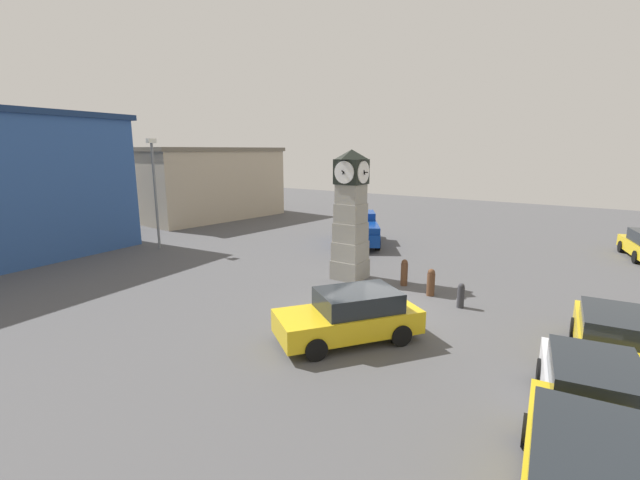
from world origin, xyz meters
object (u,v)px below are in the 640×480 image
object	(u,v)px
bollard_mid_row	(431,282)
street_lamp_near_road	(155,186)
car_near_tower	(591,391)
clock_tower	(351,219)
bollard_far_row	(404,272)
car_navy_sedan	(587,477)
car_by_building	(614,337)
bollard_near_tower	(461,295)
pickup_truck	(359,229)
car_far_lot	(351,315)

from	to	relation	value
bollard_mid_row	street_lamp_near_road	bearing A→B (deg)	94.23
car_near_tower	street_lamp_near_road	xyz separation A→B (m)	(4.71, 21.35, 2.83)
clock_tower	bollard_far_row	xyz separation A→B (m)	(0.40, -2.41, -2.11)
bollard_far_row	car_navy_sedan	distance (m)	11.71
clock_tower	car_by_building	bearing A→B (deg)	-105.49
bollard_near_tower	car_by_building	xyz separation A→B (m)	(-1.87, -4.58, 0.31)
clock_tower	bollard_mid_row	distance (m)	4.35
bollard_near_tower	pickup_truck	bearing A→B (deg)	49.23
bollard_mid_row	pickup_truck	distance (m)	9.55
bollard_near_tower	car_navy_sedan	bearing A→B (deg)	-151.76
car_by_building	street_lamp_near_road	bearing A→B (deg)	86.46
bollard_near_tower	pickup_truck	distance (m)	10.98
car_near_tower	pickup_truck	bearing A→B (deg)	45.34
bollard_mid_row	car_far_lot	xyz separation A→B (m)	(-5.23, 0.52, 0.23)
bollard_near_tower	pickup_truck	size ratio (longest dim) A/B	0.17
bollard_far_row	car_by_building	distance (m)	7.95
car_far_lot	street_lamp_near_road	world-z (taller)	street_lamp_near_road
car_navy_sedan	car_near_tower	bearing A→B (deg)	1.97
car_navy_sedan	car_near_tower	world-z (taller)	car_navy_sedan
bollard_far_row	street_lamp_near_road	bearing A→B (deg)	96.99
bollard_mid_row	bollard_far_row	world-z (taller)	bollard_far_row
car_navy_sedan	car_near_tower	distance (m)	2.85
car_near_tower	car_far_lot	distance (m)	6.16
bollard_mid_row	street_lamp_near_road	world-z (taller)	street_lamp_near_road
bollard_far_row	bollard_near_tower	bearing A→B (deg)	-114.10
bollard_near_tower	street_lamp_near_road	bearing A→B (deg)	91.79
pickup_truck	bollard_mid_row	bearing A→B (deg)	-133.24
bollard_near_tower	car_navy_sedan	world-z (taller)	car_navy_sedan
bollard_mid_row	bollard_far_row	distance (m)	1.50
bollard_near_tower	bollard_far_row	distance (m)	3.01
car_far_lot	pickup_truck	xyz separation A→B (m)	(11.76, 6.43, 0.15)
bollard_far_row	pickup_truck	xyz separation A→B (m)	(5.94, 5.57, 0.36)
clock_tower	bollard_near_tower	distance (m)	5.67
bollard_mid_row	car_by_building	bearing A→B (deg)	-112.87
bollard_mid_row	car_navy_sedan	xyz separation A→B (m)	(-8.72, -5.71, 0.24)
bollard_near_tower	car_by_building	size ratio (longest dim) A/B	0.22
bollard_far_row	car_navy_sedan	bearing A→B (deg)	-142.74
pickup_truck	street_lamp_near_road	size ratio (longest dim) A/B	0.88
bollard_near_tower	bollard_mid_row	size ratio (longest dim) A/B	0.85
bollard_mid_row	car_by_building	distance (m)	6.45
clock_tower	street_lamp_near_road	size ratio (longest dim) A/B	0.91
car_near_tower	pickup_truck	xyz separation A→B (m)	(12.41, 12.56, 0.17)
clock_tower	car_near_tower	world-z (taller)	clock_tower
clock_tower	bollard_near_tower	size ratio (longest dim) A/B	6.16
bollard_mid_row	car_far_lot	distance (m)	5.26
car_near_tower	car_by_building	xyz separation A→B (m)	(3.37, -0.33, 0.00)
clock_tower	car_far_lot	distance (m)	6.61
car_by_building	clock_tower	bearing A→B (deg)	74.51
bollard_far_row	pickup_truck	bearing A→B (deg)	43.15
car_navy_sedan	car_far_lot	world-z (taller)	car_navy_sedan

